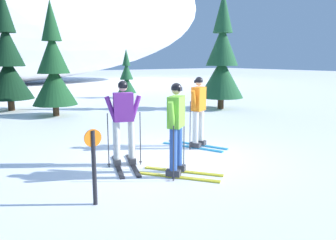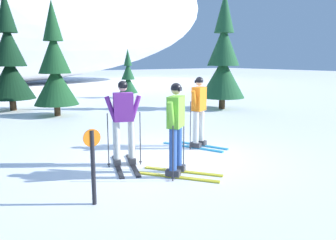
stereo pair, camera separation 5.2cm
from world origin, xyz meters
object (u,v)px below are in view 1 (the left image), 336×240
object	(u,v)px
skier_orange_jacket	(198,111)
pine_tree_right	(127,77)
pine_tree_center	(8,61)
pine_tree_far_right	(222,61)
pine_tree_center_right	(54,69)
skier_purple_jacket	(124,121)
skier_lime_jacket	(177,127)
trail_marker_post	(94,162)

from	to	relation	value
skier_orange_jacket	pine_tree_right	distance (m)	11.95
pine_tree_center	pine_tree_right	bearing A→B (deg)	13.39
pine_tree_right	pine_tree_far_right	xyz separation A→B (m)	(1.50, -6.54, 1.00)
pine_tree_center_right	pine_tree_far_right	bearing A→B (deg)	-18.60
skier_orange_jacket	skier_purple_jacket	bearing A→B (deg)	-173.07
skier_purple_jacket	pine_tree_center_right	world-z (taller)	pine_tree_center_right
skier_orange_jacket	pine_tree_right	world-z (taller)	pine_tree_right
pine_tree_center	pine_tree_center_right	size ratio (longest dim) A/B	1.14
skier_lime_jacket	pine_tree_right	world-z (taller)	pine_tree_right
pine_tree_center_right	pine_tree_right	world-z (taller)	pine_tree_center_right
skier_orange_jacket	trail_marker_post	world-z (taller)	skier_orange_jacket
skier_lime_jacket	pine_tree_center_right	bearing A→B (deg)	89.28
pine_tree_center	pine_tree_right	size ratio (longest dim) A/B	1.81
pine_tree_far_right	pine_tree_center_right	bearing A→B (deg)	161.40
skier_lime_jacket	trail_marker_post	distance (m)	1.96
pine_tree_center	pine_tree_center_right	bearing A→B (deg)	-64.61
pine_tree_center	trail_marker_post	distance (m)	11.67
pine_tree_center	pine_tree_center_right	distance (m)	2.90
pine_tree_center	pine_tree_right	distance (m)	6.96
skier_lime_jacket	pine_tree_far_right	size ratio (longest dim) A/B	0.35
skier_orange_jacket	pine_tree_far_right	bearing A→B (deg)	41.80
skier_orange_jacket	skier_lime_jacket	bearing A→B (deg)	-140.62
skier_lime_jacket	pine_tree_far_right	world-z (taller)	pine_tree_far_right
pine_tree_far_right	skier_orange_jacket	bearing A→B (deg)	-138.20
pine_tree_center	trail_marker_post	bearing A→B (deg)	-93.80
skier_lime_jacket	trail_marker_post	world-z (taller)	skier_lime_jacket
skier_purple_jacket	skier_lime_jacket	bearing A→B (deg)	-63.40
pine_tree_center	pine_tree_far_right	size ratio (longest dim) A/B	0.99
skier_orange_jacket	skier_purple_jacket	size ratio (longest dim) A/B	1.00
pine_tree_center	skier_lime_jacket	bearing A→B (deg)	-84.22
skier_orange_jacket	skier_purple_jacket	xyz separation A→B (m)	(-2.31, -0.28, 0.02)
pine_tree_far_right	trail_marker_post	world-z (taller)	pine_tree_far_right
skier_orange_jacket	skier_purple_jacket	world-z (taller)	skier_purple_jacket
pine_tree_far_right	trail_marker_post	bearing A→B (deg)	-143.64
skier_purple_jacket	pine_tree_center_right	size ratio (longest dim) A/B	0.40
trail_marker_post	pine_tree_right	bearing A→B (deg)	60.39
pine_tree_right	trail_marker_post	bearing A→B (deg)	-119.61
skier_purple_jacket	skier_orange_jacket	bearing A→B (deg)	6.93
skier_orange_jacket	pine_tree_center_right	distance (m)	7.36
skier_orange_jacket	skier_lime_jacket	distance (m)	2.24
skier_purple_jacket	trail_marker_post	world-z (taller)	skier_purple_jacket
skier_orange_jacket	trail_marker_post	size ratio (longest dim) A/B	1.50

